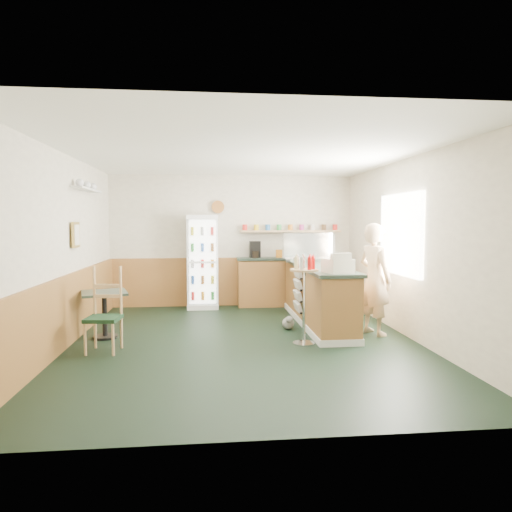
{
  "coord_description": "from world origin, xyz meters",
  "views": [
    {
      "loc": [
        -0.49,
        -6.49,
        1.74
      ],
      "look_at": [
        0.24,
        0.6,
        1.21
      ],
      "focal_mm": 32.0,
      "sensor_mm": 36.0,
      "label": 1
    }
  ],
  "objects": [
    {
      "name": "cafe_chair",
      "position": [
        -1.9,
        -0.22,
        0.59
      ],
      "size": [
        0.47,
        0.47,
        1.14
      ],
      "rotation": [
        0.0,
        0.0,
        -0.11
      ],
      "color": "black",
      "rests_on": "ground"
    },
    {
      "name": "newspaper_rack",
      "position": [
        0.99,
        0.98,
        0.69
      ],
      "size": [
        0.09,
        0.46,
        0.92
      ],
      "color": "black",
      "rests_on": "ground"
    },
    {
      "name": "drinks_fridge",
      "position": [
        -0.62,
        2.74,
        0.94
      ],
      "size": [
        0.62,
        0.53,
        1.88
      ],
      "color": "white",
      "rests_on": "ground"
    },
    {
      "name": "cash_register",
      "position": [
        1.35,
        -0.13,
        1.11
      ],
      "size": [
        0.43,
        0.44,
        0.2
      ],
      "primitive_type": "cube",
      "rotation": [
        0.0,
        0.0,
        0.24
      ],
      "color": "beige",
      "rests_on": "service_counter"
    },
    {
      "name": "condiment_stand",
      "position": [
        0.85,
        -0.19,
        0.83
      ],
      "size": [
        0.4,
        0.4,
        1.25
      ],
      "rotation": [
        0.0,
        0.0,
        -0.27
      ],
      "color": "silver",
      "rests_on": "ground"
    },
    {
      "name": "room_envelope",
      "position": [
        -0.23,
        0.73,
        1.52
      ],
      "size": [
        5.04,
        6.02,
        2.72
      ],
      "color": "beige",
      "rests_on": "ground"
    },
    {
      "name": "ground",
      "position": [
        0.0,
        0.0,
        0.0
      ],
      "size": [
        6.0,
        6.0,
        0.0
      ],
      "primitive_type": "plane",
      "color": "black",
      "rests_on": "ground"
    },
    {
      "name": "cafe_table",
      "position": [
        -2.05,
        0.45,
        0.49
      ],
      "size": [
        0.79,
        0.79,
        0.7
      ],
      "rotation": [
        0.0,
        0.0,
        0.28
      ],
      "color": "black",
      "rests_on": "ground"
    },
    {
      "name": "display_case",
      "position": [
        1.35,
        1.85,
        1.27
      ],
      "size": [
        0.91,
        0.48,
        0.52
      ],
      "color": "silver",
      "rests_on": "service_counter"
    },
    {
      "name": "dog_doorstop",
      "position": [
        0.78,
        0.7,
        0.11
      ],
      "size": [
        0.2,
        0.25,
        0.24
      ],
      "rotation": [
        0.0,
        0.0,
        0.17
      ],
      "color": "gray",
      "rests_on": "ground"
    },
    {
      "name": "shopkeeper",
      "position": [
        2.05,
        0.26,
        0.86
      ],
      "size": [
        0.6,
        0.69,
        1.72
      ],
      "primitive_type": "imported",
      "rotation": [
        0.0,
        0.0,
        1.96
      ],
      "color": "tan",
      "rests_on": "ground"
    },
    {
      "name": "service_counter",
      "position": [
        1.35,
        1.07,
        0.46
      ],
      "size": [
        0.68,
        3.01,
        1.01
      ],
      "color": "#9E6333",
      "rests_on": "ground"
    },
    {
      "name": "back_counter",
      "position": [
        1.19,
        2.8,
        0.55
      ],
      "size": [
        2.24,
        0.42,
        1.69
      ],
      "color": "#9E6333",
      "rests_on": "ground"
    }
  ]
}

